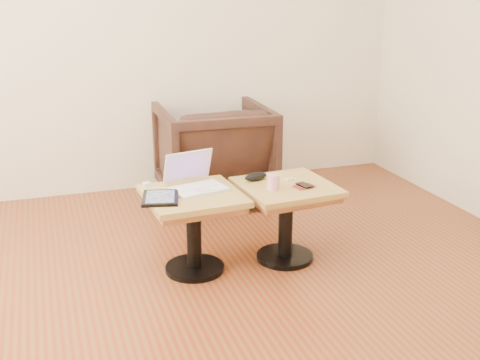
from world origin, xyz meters
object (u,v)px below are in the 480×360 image
object	(u,v)px
side_table_right	(286,204)
side_table_left	(193,213)
armchair	(214,153)
striped_cup	(273,182)
laptop	(195,181)

from	to	relation	value
side_table_right	side_table_left	bearing A→B (deg)	172.89
side_table_right	armchair	world-z (taller)	armchair
side_table_left	side_table_right	world-z (taller)	same
side_table_left	armchair	distance (m)	1.25
striped_cup	armchair	xyz separation A→B (m)	(0.00, 1.25, -0.15)
side_table_left	side_table_right	bearing A→B (deg)	-6.15
side_table_right	armchair	size ratio (longest dim) A/B	0.69
side_table_left	striped_cup	world-z (taller)	striped_cup
striped_cup	armchair	size ratio (longest dim) A/B	0.11
striped_cup	armchair	world-z (taller)	armchair
side_table_right	laptop	distance (m)	0.57
laptop	side_table_left	bearing A→B (deg)	-126.37
side_table_right	striped_cup	distance (m)	0.21
striped_cup	armchair	distance (m)	1.26
side_table_left	side_table_right	xyz separation A→B (m)	(0.57, -0.03, 0.00)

